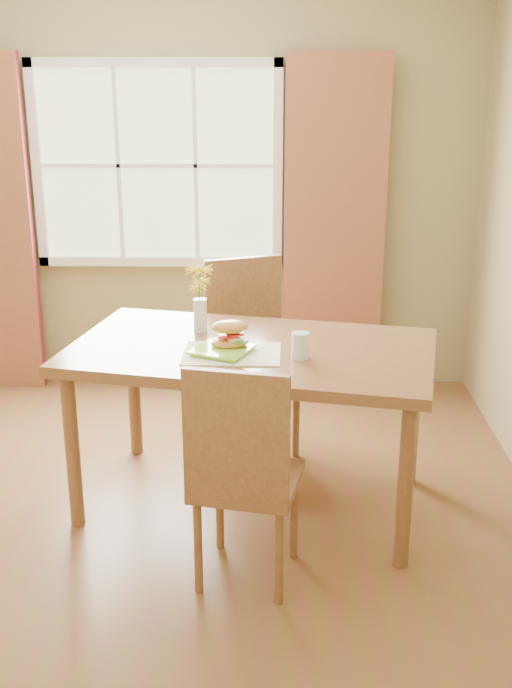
{
  "coord_description": "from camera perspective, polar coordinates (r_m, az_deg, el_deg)",
  "views": [
    {
      "loc": [
        0.75,
        -3.41,
        2.09
      ],
      "look_at": [
        0.68,
        0.16,
        0.87
      ],
      "focal_mm": 42.0,
      "sensor_mm": 36.0,
      "label": 1
    }
  ],
  "objects": [
    {
      "name": "plate",
      "position": [
        3.74,
        -2.39,
        -0.51
      ],
      "size": [
        0.32,
        0.32,
        0.01
      ],
      "primitive_type": "cube",
      "rotation": [
        0.0,
        0.0,
        -0.41
      ],
      "color": "#94DE37",
      "rests_on": "placemat"
    },
    {
      "name": "chair_near",
      "position": [
        3.29,
        -0.97,
        -8.82
      ],
      "size": [
        0.5,
        0.5,
        1.01
      ],
      "rotation": [
        0.0,
        0.0,
        -0.2
      ],
      "color": "brown",
      "rests_on": "room"
    },
    {
      "name": "placemat",
      "position": [
        3.73,
        -1.72,
        -0.69
      ],
      "size": [
        0.46,
        0.34,
        0.01
      ],
      "primitive_type": "cube",
      "rotation": [
        0.0,
        0.0,
        -0.02
      ],
      "color": "#E7F0CB",
      "rests_on": "dining_table"
    },
    {
      "name": "flower_vase",
      "position": [
        4.0,
        -4.01,
        3.75
      ],
      "size": [
        0.14,
        0.14,
        0.35
      ],
      "color": "silver",
      "rests_on": "dining_table"
    },
    {
      "name": "dining_table",
      "position": [
        3.86,
        -0.33,
        -1.39
      ],
      "size": [
        1.87,
        1.29,
        0.84
      ],
      "rotation": [
        0.0,
        0.0,
        -0.2
      ],
      "color": "brown",
      "rests_on": "room"
    },
    {
      "name": "chair_far",
      "position": [
        4.58,
        -0.51,
        -0.12
      ],
      "size": [
        0.58,
        0.58,
        1.09
      ],
      "rotation": [
        0.0,
        0.0,
        0.37
      ],
      "color": "brown",
      "rests_on": "room"
    },
    {
      "name": "room",
      "position": [
        3.57,
        -11.07,
        6.61
      ],
      "size": [
        4.24,
        3.84,
        2.74
      ],
      "color": "brown",
      "rests_on": "ground"
    },
    {
      "name": "curtain_right",
      "position": [
        5.29,
        5.56,
        8.04
      ],
      "size": [
        0.65,
        0.08,
        2.2
      ],
      "primitive_type": "cube",
      "color": "maroon",
      "rests_on": "room"
    },
    {
      "name": "water_glass",
      "position": [
        3.67,
        3.16,
        -0.15
      ],
      "size": [
        0.08,
        0.08,
        0.12
      ],
      "color": "silver",
      "rests_on": "dining_table"
    },
    {
      "name": "window",
      "position": [
        5.36,
        -7.01,
        12.46
      ],
      "size": [
        1.62,
        0.06,
        1.32
      ],
      "color": "#AAC091",
      "rests_on": "room"
    },
    {
      "name": "croissant_sandwich",
      "position": [
        3.74,
        -1.86,
        0.68
      ],
      "size": [
        0.19,
        0.15,
        0.13
      ],
      "rotation": [
        0.0,
        0.0,
        0.15
      ],
      "color": "#CD8045",
      "rests_on": "plate"
    }
  ]
}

